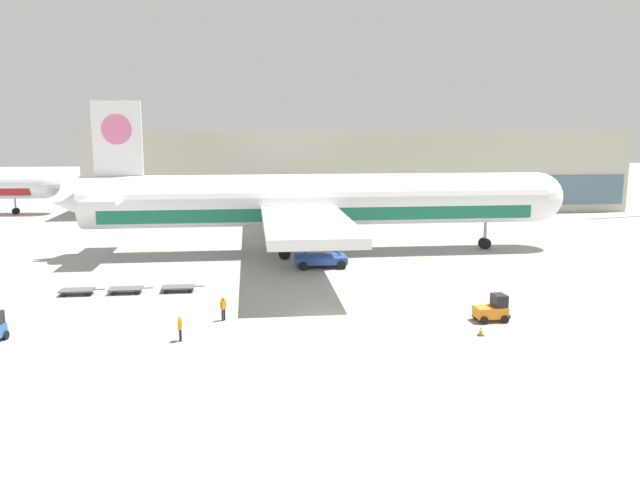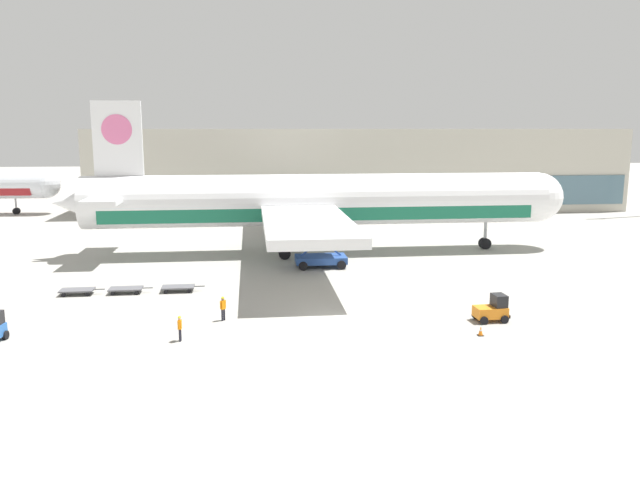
{
  "view_description": "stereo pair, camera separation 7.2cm",
  "coord_description": "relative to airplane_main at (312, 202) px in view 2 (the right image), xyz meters",
  "views": [
    {
      "loc": [
        -5.7,
        -44.19,
        14.04
      ],
      "look_at": [
        0.64,
        11.57,
        4.0
      ],
      "focal_mm": 35.0,
      "sensor_mm": 36.0,
      "label": 1
    },
    {
      "loc": [
        -5.63,
        -44.2,
        14.04
      ],
      "look_at": [
        0.64,
        11.57,
        4.0
      ],
      "focal_mm": 35.0,
      "sensor_mm": 36.0,
      "label": 2
    }
  ],
  "objects": [
    {
      "name": "ground_crew_far",
      "position": [
        -9.14,
        -24.9,
        -4.74
      ],
      "size": [
        0.43,
        0.43,
        1.84
      ],
      "rotation": [
        0.0,
        0.0,
        3.92
      ],
      "color": "black",
      "rests_on": "ground_plane"
    },
    {
      "name": "ground_plane",
      "position": [
        -1.34,
        -25.71,
        -5.84
      ],
      "size": [
        400.0,
        400.0,
        0.0
      ],
      "primitive_type": "plane",
      "color": "#9E9B93"
    },
    {
      "name": "baggage_dolly_lead",
      "position": [
        -21.88,
        -16.11,
        -5.45
      ],
      "size": [
        3.71,
        1.53,
        0.48
      ],
      "rotation": [
        0.0,
        0.0,
        0.01
      ],
      "color": "#56565B",
      "rests_on": "ground_plane"
    },
    {
      "name": "terminal_building",
      "position": [
        12.15,
        38.66,
        1.15
      ],
      "size": [
        90.0,
        18.2,
        14.0
      ],
      "color": "#BCB7A8",
      "rests_on": "ground_plane"
    },
    {
      "name": "traffic_cone_near",
      "position": [
        8.61,
        -30.33,
        -5.51
      ],
      "size": [
        0.4,
        0.4,
        0.68
      ],
      "color": "black",
      "rests_on": "ground_plane"
    },
    {
      "name": "ground_crew_near",
      "position": [
        -11.83,
        -29.15,
        -4.81
      ],
      "size": [
        0.25,
        0.57,
        1.75
      ],
      "rotation": [
        0.0,
        0.0,
        4.62
      ],
      "color": "black",
      "rests_on": "ground_plane"
    },
    {
      "name": "airplane_main",
      "position": [
        0.0,
        0.0,
        0.0
      ],
      "size": [
        58.03,
        48.0,
        17.0
      ],
      "rotation": [
        0.0,
        0.0,
        0.0
      ],
      "color": "white",
      "rests_on": "ground_plane"
    },
    {
      "name": "baggage_dolly_second",
      "position": [
        -17.82,
        -16.09,
        -5.45
      ],
      "size": [
        3.71,
        1.53,
        0.48
      ],
      "rotation": [
        0.0,
        0.0,
        0.01
      ],
      "color": "#56565B",
      "rests_on": "ground_plane"
    },
    {
      "name": "baggage_tug_mid",
      "position": [
        10.68,
        -27.21,
        -4.96
      ],
      "size": [
        2.54,
        1.78,
        2.0
      ],
      "rotation": [
        0.0,
        0.0,
        0.06
      ],
      "color": "orange",
      "rests_on": "ground_plane"
    },
    {
      "name": "baggage_dolly_third",
      "position": [
        -13.38,
        -16.0,
        -5.45
      ],
      "size": [
        3.71,
        1.53,
        0.48
      ],
      "rotation": [
        0.0,
        0.0,
        0.01
      ],
      "color": "#56565B",
      "rests_on": "ground_plane"
    },
    {
      "name": "scissor_lift_loader",
      "position": [
        0.13,
        -7.49,
        -3.89
      ],
      "size": [
        5.2,
        3.36,
        5.07
      ],
      "rotation": [
        0.0,
        0.0,
        0.0
      ],
      "color": "#284C99",
      "rests_on": "ground_plane"
    }
  ]
}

